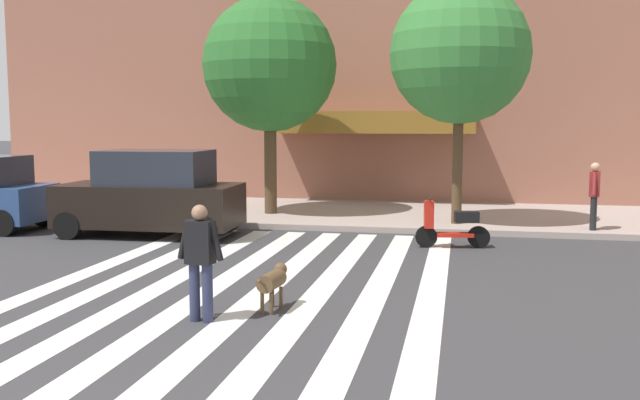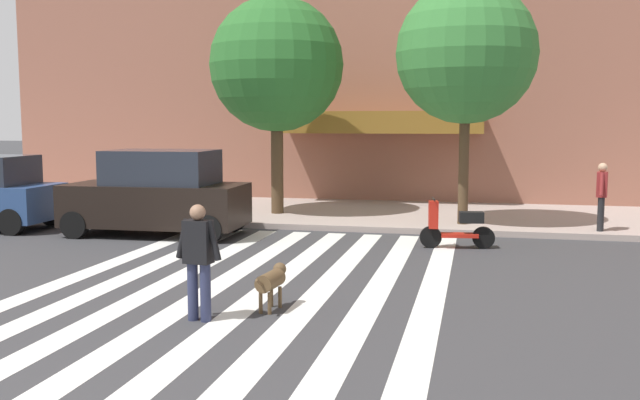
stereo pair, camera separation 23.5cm
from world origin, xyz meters
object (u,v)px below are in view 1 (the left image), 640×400
parked_car_behind_first (151,195)px  street_tree_middle (460,54)px  pedestrian_dog_walker (200,256)px  parked_scooter (453,226)px  pedestrian_bystander (594,192)px  street_tree_nearest (270,65)px  dog_on_leash (273,280)px

parked_car_behind_first → street_tree_middle: size_ratio=0.72×
pedestrian_dog_walker → street_tree_middle: bearing=70.0°
parked_scooter → pedestrian_bystander: bearing=35.0°
street_tree_nearest → pedestrian_dog_walker: street_tree_nearest is taller
dog_on_leash → pedestrian_bystander: (5.86, 8.11, 0.63)m
parked_car_behind_first → street_tree_nearest: 5.28m
pedestrian_dog_walker → dog_on_leash: pedestrian_dog_walker is taller
street_tree_nearest → dog_on_leash: (2.67, -9.56, -3.91)m
parked_scooter → street_tree_middle: (0.06, 2.77, 3.99)m
pedestrian_dog_walker → pedestrian_bystander: (6.68, 8.89, 0.15)m
parked_scooter → street_tree_nearest: size_ratio=0.27×
pedestrian_bystander → street_tree_nearest: bearing=170.4°
street_tree_middle → pedestrian_dog_walker: street_tree_middle is taller
pedestrian_dog_walker → pedestrian_bystander: 11.12m
street_tree_middle → pedestrian_bystander: size_ratio=3.73×
street_tree_middle → parked_car_behind_first: bearing=-160.7°
parked_car_behind_first → street_tree_middle: bearing=19.3°
street_tree_nearest → street_tree_middle: size_ratio=1.00×
pedestrian_bystander → parked_car_behind_first: bearing=-168.7°
pedestrian_dog_walker → street_tree_nearest: bearing=100.1°
street_tree_nearest → pedestrian_bystander: 9.25m
pedestrian_bystander → parked_scooter: bearing=-145.0°
parked_car_behind_first → pedestrian_bystander: size_ratio=2.67×
parked_car_behind_first → pedestrian_bystander: parked_car_behind_first is taller
pedestrian_bystander → pedestrian_dog_walker: bearing=-126.9°
parked_scooter → pedestrian_bystander: (3.34, 2.34, 0.60)m
street_tree_middle → pedestrian_bystander: bearing=-7.6°
parked_car_behind_first → pedestrian_dog_walker: (3.87, -6.79, -0.08)m
parked_scooter → street_tree_nearest: 7.50m
street_tree_nearest → street_tree_middle: (5.25, -1.01, 0.12)m
street_tree_nearest → pedestrian_dog_walker: bearing=-79.9°
parked_car_behind_first → pedestrian_dog_walker: size_ratio=2.67×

